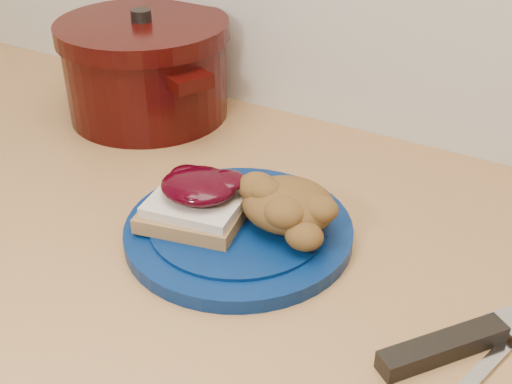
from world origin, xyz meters
The scene contains 6 objects.
plate centered at (-0.06, 1.49, 0.91)m, with size 0.25×0.25×0.02m, color #051D4D.
sandwich centered at (-0.10, 1.47, 0.94)m, with size 0.12×0.11×0.05m.
stuffing_mound centered at (-0.01, 1.51, 0.95)m, with size 0.10×0.09×0.05m, color brown.
chef_knife centered at (0.21, 1.47, 0.91)m, with size 0.22×0.28×0.02m.
dutch_oven centered at (-0.34, 1.69, 0.97)m, with size 0.32×0.32×0.16m.
pepper_grinder centered at (-0.27, 1.72, 0.96)m, with size 0.05×0.05×0.11m.
Camera 1 is at (0.24, 1.01, 1.31)m, focal length 45.00 mm.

